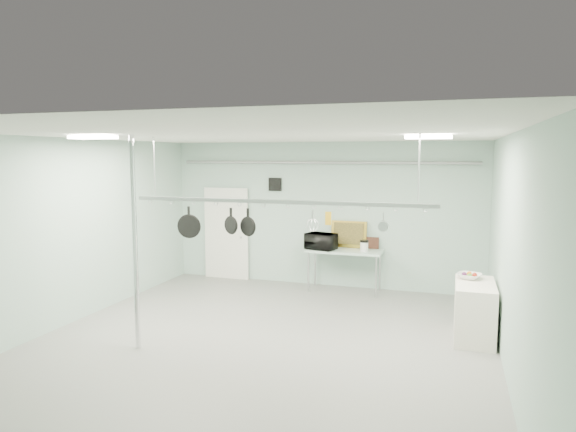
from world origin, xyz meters
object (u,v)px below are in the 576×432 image
(skillet_mid, at_px, (231,220))
(microwave, at_px, (321,241))
(prep_table, at_px, (345,253))
(coffee_canister, at_px, (364,247))
(pot_rack, at_px, (276,200))
(fruit_bowl, at_px, (469,276))
(skillet_left, at_px, (189,222))
(side_cabinet, at_px, (474,311))
(skillet_right, at_px, (248,222))
(chrome_pole, at_px, (135,244))

(skillet_mid, bearing_deg, microwave, 103.62)
(prep_table, relative_size, skillet_mid, 4.00)
(coffee_canister, bearing_deg, prep_table, 170.94)
(microwave, bearing_deg, pot_rack, 107.58)
(fruit_bowl, xyz_separation_m, skillet_left, (-4.35, -1.36, 0.88))
(side_cabinet, xyz_separation_m, pot_rack, (-2.95, -1.10, 1.78))
(fruit_bowl, height_order, skillet_left, skillet_left)
(coffee_canister, distance_m, fruit_bowl, 2.77)
(microwave, bearing_deg, skillet_right, 99.34)
(side_cabinet, distance_m, pot_rack, 3.62)
(prep_table, relative_size, skillet_left, 3.14)
(pot_rack, xyz_separation_m, coffee_canister, (0.83, 3.23, -1.23))
(chrome_pole, xyz_separation_m, side_cabinet, (4.85, 2.00, -1.15))
(pot_rack, distance_m, skillet_right, 0.58)
(pot_rack, xyz_separation_m, skillet_left, (-1.49, 0.00, -0.40))
(pot_rack, xyz_separation_m, skillet_mid, (-0.75, 0.00, -0.34))
(side_cabinet, height_order, pot_rack, pot_rack)
(pot_rack, height_order, skillet_left, pot_rack)
(microwave, distance_m, skillet_right, 3.31)
(skillet_left, bearing_deg, skillet_mid, -9.67)
(pot_rack, bearing_deg, skillet_left, 180.00)
(pot_rack, bearing_deg, chrome_pole, -154.65)
(prep_table, xyz_separation_m, skillet_mid, (-1.15, -3.30, 1.05))
(pot_rack, xyz_separation_m, fruit_bowl, (2.86, 1.36, -1.28))
(side_cabinet, relative_size, coffee_canister, 6.14)
(chrome_pole, bearing_deg, side_cabinet, 22.41)
(skillet_mid, bearing_deg, chrome_pole, -116.70)
(fruit_bowl, bearing_deg, skillet_left, -162.66)
(chrome_pole, xyz_separation_m, skillet_mid, (1.15, 0.90, 0.29))
(chrome_pole, relative_size, pot_rack, 0.67)
(chrome_pole, relative_size, skillet_right, 7.44)
(chrome_pole, distance_m, pot_rack, 2.19)
(skillet_mid, bearing_deg, prep_table, 96.12)
(side_cabinet, height_order, skillet_right, skillet_right)
(side_cabinet, height_order, fruit_bowl, fruit_bowl)
(chrome_pole, distance_m, prep_table, 4.85)
(chrome_pole, relative_size, prep_table, 2.00)
(microwave, distance_m, fruit_bowl, 3.48)
(prep_table, height_order, pot_rack, pot_rack)
(skillet_mid, relative_size, skillet_right, 0.93)
(coffee_canister, distance_m, skillet_mid, 3.70)
(coffee_canister, height_order, skillet_right, skillet_right)
(coffee_canister, xyz_separation_m, fruit_bowl, (2.03, -1.87, -0.06))
(prep_table, xyz_separation_m, skillet_left, (-1.89, -3.30, 1.00))
(prep_table, distance_m, microwave, 0.55)
(microwave, distance_m, skillet_left, 3.57)
(skillet_left, distance_m, skillet_mid, 0.74)
(skillet_mid, bearing_deg, side_cabinet, 41.87)
(microwave, height_order, coffee_canister, microwave)
(side_cabinet, distance_m, fruit_bowl, 0.57)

